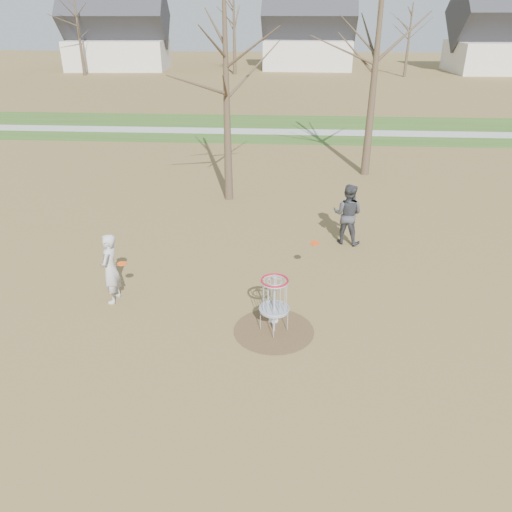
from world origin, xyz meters
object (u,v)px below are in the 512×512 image
at_px(disc_golf_basket, 274,295).
at_px(disc_grounded, 273,320).
at_px(player_standing, 110,269).
at_px(player_throwing, 348,214).

bearing_deg(disc_golf_basket, disc_grounded, 93.28).
relative_size(player_standing, disc_golf_basket, 1.30).
bearing_deg(player_standing, disc_grounded, 82.85).
xyz_separation_m(player_throwing, disc_golf_basket, (-2.02, -4.84, -0.01)).
bearing_deg(disc_golf_basket, player_standing, 165.48).
bearing_deg(player_standing, disc_golf_basket, 77.66).
bearing_deg(disc_grounded, player_standing, 170.67).
distance_m(disc_grounded, disc_golf_basket, 0.97).
relative_size(player_standing, disc_grounded, 8.00).
height_order(player_standing, disc_grounded, player_standing).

